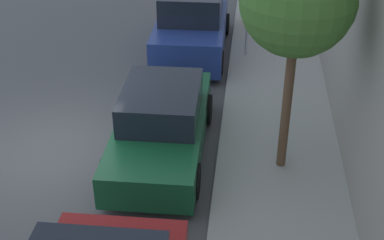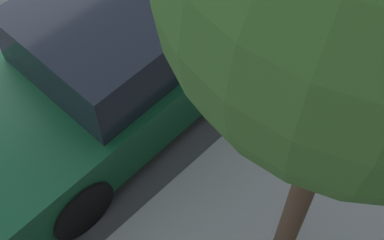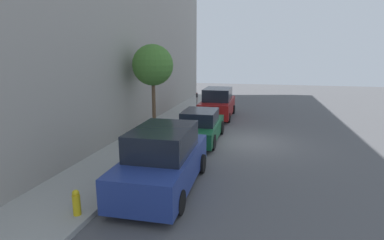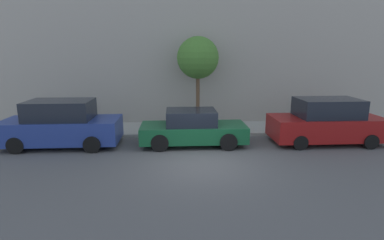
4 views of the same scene
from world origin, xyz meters
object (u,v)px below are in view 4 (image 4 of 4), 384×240
object	(u,v)px
parked_suv_third	(62,125)
parked_suv_nearest	(326,122)
parked_sedan_second	(193,129)
parking_meter_far	(84,116)
parking_meter_near	(327,113)
street_tree	(198,58)
fire_hydrant	(24,127)

from	to	relation	value
parked_suv_third	parked_suv_nearest	bearing A→B (deg)	-89.92
parked_sedan_second	parking_meter_far	bearing A→B (deg)	71.92
parking_meter_far	parking_meter_near	bearing A→B (deg)	-90.00
parked_suv_nearest	parking_meter_far	xyz separation A→B (m)	(1.63, 11.00, 0.04)
street_tree	fire_hydrant	size ratio (longest dim) A/B	6.62
parked_suv_third	parking_meter_far	distance (m)	1.70
parked_suv_nearest	parking_meter_far	distance (m)	11.12
parking_meter_far	fire_hydrant	bearing A→B (deg)	92.03
parked_suv_third	parking_meter_far	world-z (taller)	parked_suv_third
parked_suv_nearest	street_tree	xyz separation A→B (m)	(2.51, 5.51, 2.72)
parked_sedan_second	street_tree	size ratio (longest dim) A/B	0.99
parked_suv_third	parking_meter_near	size ratio (longest dim) A/B	3.50
parking_meter_near	street_tree	xyz separation A→B (m)	(0.88, 6.33, 2.66)
parking_meter_far	fire_hydrant	xyz separation A→B (m)	(-0.10, 2.81, -0.48)
parking_meter_near	fire_hydrant	distance (m)	14.65
parked_suv_nearest	fire_hydrant	distance (m)	13.90
parking_meter_near	street_tree	world-z (taller)	street_tree
parked_sedan_second	parked_suv_third	xyz separation A→B (m)	(0.03, 5.55, 0.21)
street_tree	parking_meter_far	bearing A→B (deg)	99.11
parking_meter_near	parking_meter_far	bearing A→B (deg)	90.00
parked_suv_third	parking_meter_near	distance (m)	12.36
street_tree	parked_suv_third	bearing A→B (deg)	113.09
parked_suv_nearest	parking_meter_near	world-z (taller)	parked_suv_nearest
parked_suv_third	street_tree	size ratio (longest dim) A/B	1.06
parked_sedan_second	parking_meter_near	xyz separation A→B (m)	(1.67, -6.70, 0.28)
parked_suv_nearest	fire_hydrant	size ratio (longest dim) A/B	7.00
parked_sedan_second	fire_hydrant	xyz separation A→B (m)	(1.57, 7.94, -0.23)
parked_sedan_second	street_tree	world-z (taller)	street_tree
fire_hydrant	parking_meter_far	bearing A→B (deg)	-87.97
parking_meter_near	fire_hydrant	xyz separation A→B (m)	(-0.10, 14.64, -0.51)
parked_suv_nearest	parked_sedan_second	world-z (taller)	parked_suv_nearest
parking_meter_far	street_tree	bearing A→B (deg)	-80.89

